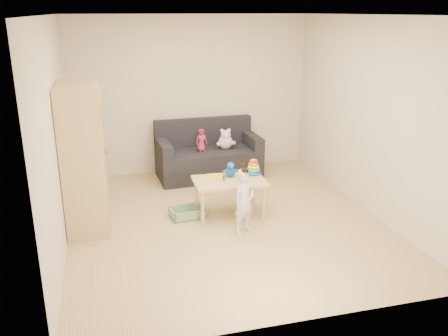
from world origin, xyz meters
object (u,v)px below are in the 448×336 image
object	(u,v)px
sofa	(209,163)
toddler	(244,202)
play_table	(229,197)
wardrobe	(83,157)

from	to	relation	value
sofa	toddler	bearing A→B (deg)	-93.58
play_table	toddler	size ratio (longest dim) A/B	1.18
toddler	play_table	bearing A→B (deg)	70.21
sofa	toddler	xyz separation A→B (m)	(-0.04, -2.16, 0.17)
sofa	play_table	size ratio (longest dim) A/B	1.75
wardrobe	toddler	distance (m)	2.08
toddler	wardrobe	bearing A→B (deg)	135.44
wardrobe	sofa	world-z (taller)	wardrobe
play_table	sofa	bearing A→B (deg)	87.20
wardrobe	sofa	distance (m)	2.49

